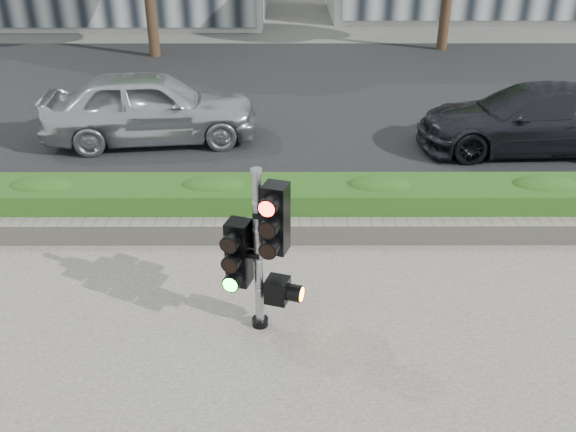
{
  "coord_description": "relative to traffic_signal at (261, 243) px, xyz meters",
  "views": [
    {
      "loc": [
        -0.01,
        -6.46,
        4.88
      ],
      "look_at": [
        0.01,
        0.6,
        1.15
      ],
      "focal_mm": 38.0,
      "sensor_mm": 36.0,
      "label": 1
    }
  ],
  "objects": [
    {
      "name": "ground",
      "position": [
        0.31,
        0.22,
        -1.22
      ],
      "size": [
        120.0,
        120.0,
        0.0
      ],
      "primitive_type": "plane",
      "color": "#51514C",
      "rests_on": "ground"
    },
    {
      "name": "hedge",
      "position": [
        0.31,
        2.77,
        -0.85
      ],
      "size": [
        12.0,
        1.0,
        0.68
      ],
      "primitive_type": "cube",
      "color": "#438228",
      "rests_on": "sidewalk"
    },
    {
      "name": "curb",
      "position": [
        0.31,
        3.37,
        -1.16
      ],
      "size": [
        60.0,
        0.25,
        0.12
      ],
      "primitive_type": "cube",
      "color": "gray",
      "rests_on": "ground"
    },
    {
      "name": "traffic_signal",
      "position": [
        0.0,
        0.0,
        0.0
      ],
      "size": [
        0.8,
        0.65,
        2.16
      ],
      "rotation": [
        0.0,
        0.0,
        -0.31
      ],
      "color": "black",
      "rests_on": "sidewalk"
    },
    {
      "name": "road",
      "position": [
        0.31,
        10.22,
        -1.21
      ],
      "size": [
        60.0,
        13.0,
        0.02
      ],
      "primitive_type": "cube",
      "color": "black",
      "rests_on": "ground"
    },
    {
      "name": "car_dark",
      "position": [
        5.47,
        6.09,
        -0.52
      ],
      "size": [
        4.78,
        2.03,
        1.38
      ],
      "primitive_type": "imported",
      "rotation": [
        0.0,
        0.0,
        -1.55
      ],
      "color": "black",
      "rests_on": "road"
    },
    {
      "name": "stone_wall",
      "position": [
        0.31,
        2.12,
        -1.02
      ],
      "size": [
        12.0,
        0.32,
        0.34
      ],
      "primitive_type": "cube",
      "color": "gray",
      "rests_on": "sidewalk"
    },
    {
      "name": "car_silver",
      "position": [
        -2.66,
        6.61,
        -0.42
      ],
      "size": [
        4.78,
        2.38,
        1.56
      ],
      "primitive_type": "imported",
      "rotation": [
        0.0,
        0.0,
        1.69
      ],
      "color": "#AFB1B6",
      "rests_on": "road"
    }
  ]
}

